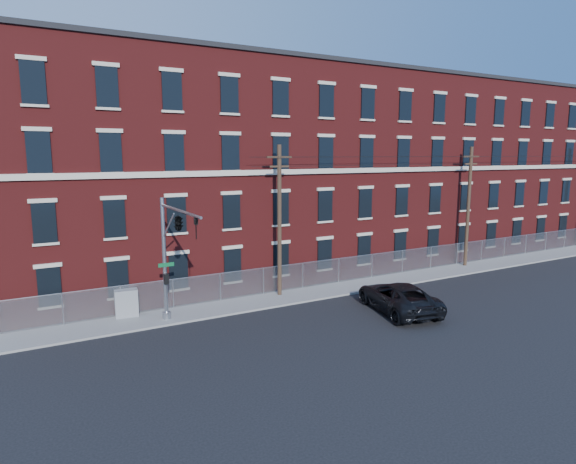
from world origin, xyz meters
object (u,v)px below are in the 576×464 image
(pickup_truck, at_px, (398,297))
(utility_cabinet, at_px, (126,303))
(utility_pole_near, at_px, (279,218))
(traffic_signal_mast, at_px, (175,234))

(pickup_truck, bearing_deg, utility_cabinet, -12.44)
(utility_pole_near, xyz_separation_m, utility_cabinet, (-9.93, 0.40, -4.42))
(pickup_truck, height_order, utility_cabinet, pickup_truck)
(utility_cabinet, bearing_deg, utility_pole_near, 3.44)
(utility_pole_near, relative_size, utility_cabinet, 6.24)
(utility_pole_near, relative_size, pickup_truck, 1.56)
(utility_pole_near, height_order, pickup_truck, utility_pole_near)
(traffic_signal_mast, bearing_deg, utility_cabinet, 116.79)
(pickup_truck, bearing_deg, utility_pole_near, -40.70)
(traffic_signal_mast, xyz_separation_m, pickup_truck, (12.80, -2.90, -4.50))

